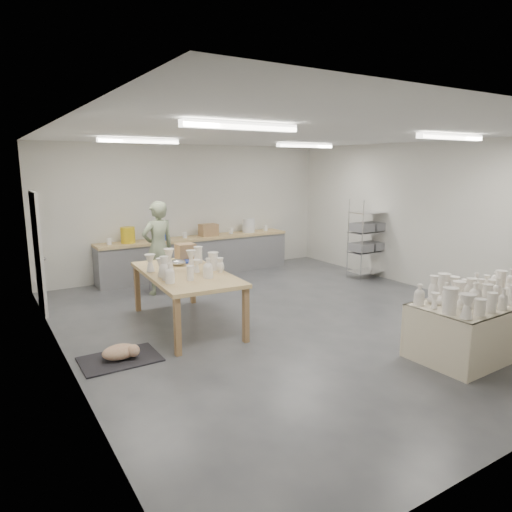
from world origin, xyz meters
TOP-DOWN VIEW (x-y plane):
  - room at (-0.11, 0.08)m, footprint 8.00×8.02m
  - back_counter at (-0.01, 3.68)m, footprint 4.60×0.60m
  - wire_shelf at (3.20, 1.40)m, footprint 0.88×0.48m
  - drying_table at (1.38, -2.49)m, footprint 2.10×1.04m
  - work_table at (-1.58, 0.70)m, footprint 1.32×2.40m
  - rug at (-2.90, -0.17)m, footprint 1.00×0.70m
  - cat at (-2.88, -0.18)m, footprint 0.47×0.35m
  - potter at (-1.32, 2.62)m, footprint 0.74×0.55m
  - red_stool at (-1.32, 2.89)m, footprint 0.39×0.39m

SIDE VIEW (x-z plane):
  - rug at x=-2.90m, z-range 0.00..0.02m
  - cat at x=-2.88m, z-range 0.02..0.22m
  - red_stool at x=-1.32m, z-range 0.12..0.42m
  - drying_table at x=1.38m, z-range -0.12..0.96m
  - back_counter at x=-0.01m, z-range -0.13..1.11m
  - work_table at x=-1.58m, z-range 0.26..1.50m
  - wire_shelf at x=3.20m, z-range 0.02..1.82m
  - potter at x=-1.32m, z-range 0.00..1.85m
  - room at x=-0.11m, z-range 0.56..3.56m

